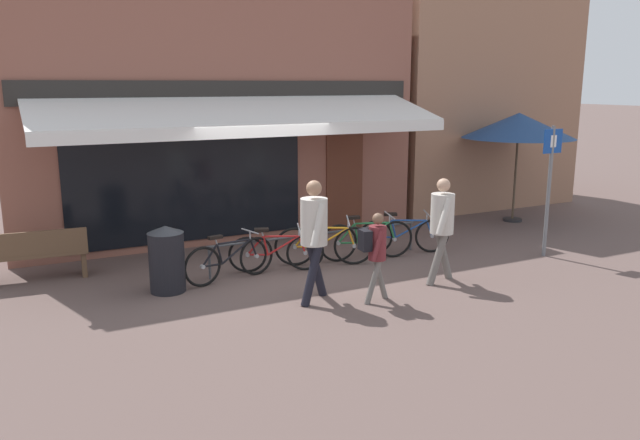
# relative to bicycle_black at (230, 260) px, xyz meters

# --- Properties ---
(ground_plane) EXTENTS (160.00, 160.00, 0.00)m
(ground_plane) POSITION_rel_bicycle_black_xyz_m (0.92, -0.01, -0.36)
(ground_plane) COLOR brown
(shop_front) EXTENTS (8.48, 4.80, 5.21)m
(shop_front) POSITION_rel_bicycle_black_xyz_m (0.96, 3.88, 2.24)
(shop_front) COLOR #8E5647
(shop_front) RESTS_ON ground_plane
(neighbour_building) EXTENTS (5.37, 4.00, 5.95)m
(neighbour_building) POSITION_rel_bicycle_black_xyz_m (8.09, 4.40, 2.62)
(neighbour_building) COLOR #9E7056
(neighbour_building) RESTS_ON ground_plane
(bike_rack_rail) EXTENTS (4.17, 0.04, 0.57)m
(bike_rack_rail) POSITION_rel_bicycle_black_xyz_m (1.76, 0.24, 0.12)
(bike_rack_rail) COLOR #47494F
(bike_rack_rail) RESTS_ON ground_plane
(bicycle_black) EXTENTS (1.66, 0.54, 0.80)m
(bicycle_black) POSITION_rel_bicycle_black_xyz_m (0.00, 0.00, 0.00)
(bicycle_black) COLOR black
(bicycle_black) RESTS_ON ground_plane
(bicycle_red) EXTENTS (1.60, 0.77, 0.82)m
(bicycle_red) POSITION_rel_bicycle_black_xyz_m (0.87, 0.08, -0.00)
(bicycle_red) COLOR black
(bicycle_red) RESTS_ON ground_plane
(bicycle_orange) EXTENTS (1.70, 0.91, 0.90)m
(bicycle_orange) POSITION_rel_bicycle_black_xyz_m (1.78, 0.04, 0.03)
(bicycle_orange) COLOR black
(bicycle_orange) RESTS_ON ground_plane
(bicycle_green) EXTENTS (1.79, 0.62, 0.86)m
(bicycle_green) POSITION_rel_bicycle_black_xyz_m (2.65, 0.03, 0.02)
(bicycle_green) COLOR black
(bicycle_green) RESTS_ON ground_plane
(bicycle_blue) EXTENTS (1.66, 0.81, 0.81)m
(bicycle_blue) POSITION_rel_bicycle_black_xyz_m (3.53, 0.09, 0.00)
(bicycle_blue) COLOR black
(bicycle_blue) RESTS_ON ground_plane
(pedestrian_adult) EXTENTS (0.61, 0.72, 1.85)m
(pedestrian_adult) POSITION_rel_bicycle_black_xyz_m (0.80, -1.51, 0.75)
(pedestrian_adult) COLOR black
(pedestrian_adult) RESTS_ON ground_plane
(pedestrian_child) EXTENTS (0.52, 0.39, 1.36)m
(pedestrian_child) POSITION_rel_bicycle_black_xyz_m (1.59, -1.95, 0.49)
(pedestrian_child) COLOR slate
(pedestrian_child) RESTS_ON ground_plane
(pedestrian_second_adult) EXTENTS (0.64, 0.54, 1.74)m
(pedestrian_second_adult) POSITION_rel_bicycle_black_xyz_m (3.05, -1.64, 0.69)
(pedestrian_second_adult) COLOR slate
(pedestrian_second_adult) RESTS_ON ground_plane
(litter_bin) EXTENTS (0.56, 0.56, 1.06)m
(litter_bin) POSITION_rel_bicycle_black_xyz_m (-1.06, -0.08, 0.17)
(litter_bin) COLOR black
(litter_bin) RESTS_ON ground_plane
(parking_sign) EXTENTS (0.44, 0.07, 2.45)m
(parking_sign) POSITION_rel_bicycle_black_xyz_m (5.80, -1.28, 1.14)
(parking_sign) COLOR slate
(parking_sign) RESTS_ON ground_plane
(cafe_parasol) EXTENTS (2.58, 2.58, 2.54)m
(cafe_parasol) POSITION_rel_bicycle_black_xyz_m (7.50, 1.30, 1.89)
(cafe_parasol) COLOR #4C3D2D
(cafe_parasol) RESTS_ON ground_plane
(park_bench) EXTENTS (1.63, 0.57, 0.87)m
(park_bench) POSITION_rel_bicycle_black_xyz_m (-2.84, 1.44, 0.10)
(park_bench) COLOR brown
(park_bench) RESTS_ON ground_plane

